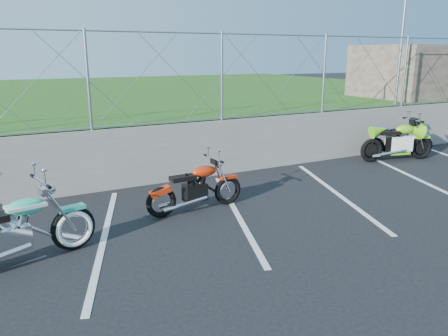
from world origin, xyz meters
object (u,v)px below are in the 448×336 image
cruiser_turquoise (15,234)px  naked_orange (197,189)px  sportbike_green (398,143)px  sportbike_blue (400,142)px

cruiser_turquoise → naked_orange: size_ratio=1.18×
cruiser_turquoise → naked_orange: cruiser_turquoise is taller
sportbike_green → cruiser_turquoise: bearing=-154.4°
cruiser_turquoise → sportbike_blue: cruiser_turquoise is taller
naked_orange → sportbike_green: bearing=6.4°
naked_orange → sportbike_blue: 6.74m
cruiser_turquoise → sportbike_green: (9.47, 1.88, 0.02)m
sportbike_green → sportbike_blue: bearing=44.0°
sportbike_green → naked_orange: bearing=-156.3°
naked_orange → sportbike_green: 6.48m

